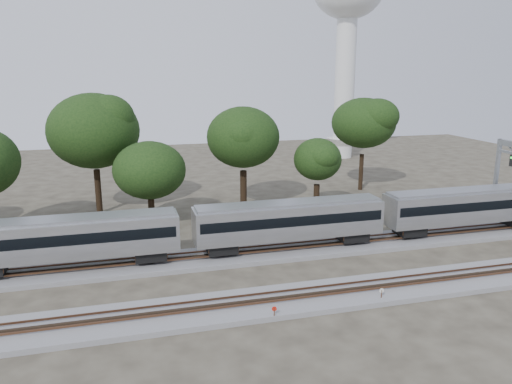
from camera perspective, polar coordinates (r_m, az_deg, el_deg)
The scene contains 13 objects.
ground at distance 40.45m, azimuth -6.07°, elevation -11.00°, with size 160.00×160.00×0.00m, color #383328.
track_far at distance 45.84m, azimuth -7.30°, elevation -7.70°, with size 160.00×5.00×0.73m.
track_near at distance 36.81m, azimuth -5.05°, elevation -13.25°, with size 160.00×5.00×0.73m.
train at distance 56.13m, azimuth 23.04°, elevation -1.38°, with size 132.13×3.22×4.75m.
switch_stand_red at distance 35.33m, azimuth 2.10°, elevation -13.52°, with size 0.35×0.09×1.10m.
switch_stand_white at distance 38.97m, azimuth 14.15°, elevation -11.18°, with size 0.36×0.07×1.15m.
switch_lever at distance 36.21m, azimuth 3.68°, elevation -13.80°, with size 0.50×0.30×0.30m, color #512D19.
water_tower at distance 100.30m, azimuth 10.44°, elevation 19.72°, with size 13.48×13.48×37.33m.
tree_3 at distance 61.54m, azimuth -18.07°, elevation 6.64°, with size 10.15×10.15×14.31m.
tree_4 at distance 55.44m, azimuth -12.08°, elevation 2.44°, with size 6.42×6.42×9.06m.
tree_5 at distance 60.82m, azimuth -1.48°, elevation 6.26°, with size 9.11×9.11×12.84m.
tree_6 at distance 59.47m, azimuth 7.05°, elevation 3.71°, with size 6.75×6.75×9.52m.
tree_7 at distance 72.42m, azimuth 12.18°, elevation 7.71°, with size 9.80×9.80×13.81m.
Camera 1 is at (-5.52, -36.33, 16.90)m, focal length 35.00 mm.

